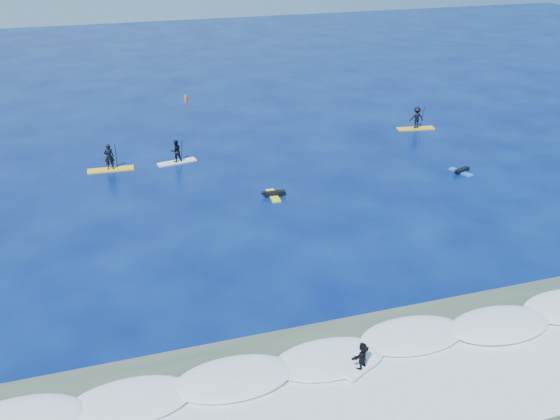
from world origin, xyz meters
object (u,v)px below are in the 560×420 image
object	(u,v)px
sup_paddler_center	(176,153)
prone_paddler_near	(273,194)
sup_paddler_right	(417,119)
marker_buoy	(186,98)
wave_surfer	(362,358)
prone_paddler_far	(461,171)
sup_paddler_left	(110,161)

from	to	relation	value
sup_paddler_center	prone_paddler_near	distance (m)	9.32
sup_paddler_center	sup_paddler_right	size ratio (longest dim) A/B	0.90
prone_paddler_near	marker_buoy	world-z (taller)	marker_buoy
sup_paddler_center	wave_surfer	distance (m)	25.43
sup_paddler_right	marker_buoy	world-z (taller)	sup_paddler_right
prone_paddler_far	wave_surfer	size ratio (longest dim) A/B	1.09
sup_paddler_center	wave_surfer	bearing A→B (deg)	-92.49
marker_buoy	sup_paddler_left	bearing A→B (deg)	-116.73
sup_paddler_right	wave_surfer	distance (m)	31.91
wave_surfer	prone_paddler_near	bearing A→B (deg)	55.13
prone_paddler_far	sup_paddler_center	bearing A→B (deg)	46.73
prone_paddler_far	marker_buoy	size ratio (longest dim) A/B	2.67
sup_paddler_left	sup_paddler_center	world-z (taller)	sup_paddler_left
sup_paddler_right	wave_surfer	bearing A→B (deg)	-113.82
sup_paddler_left	sup_paddler_right	bearing A→B (deg)	6.54
sup_paddler_center	wave_surfer	world-z (taller)	sup_paddler_center
prone_paddler_far	prone_paddler_near	bearing A→B (deg)	69.11
sup_paddler_left	marker_buoy	size ratio (longest dim) A/B	4.54
prone_paddler_far	sup_paddler_left	bearing A→B (deg)	51.08
prone_paddler_near	prone_paddler_far	bearing A→B (deg)	-87.50
sup_paddler_left	prone_paddler_near	xyz separation A→B (m)	(9.74, -7.80, -0.56)
prone_paddler_near	wave_surfer	xyz separation A→B (m)	(-1.63, -17.37, 0.59)
sup_paddler_center	prone_paddler_near	bearing A→B (deg)	-67.55
sup_paddler_left	sup_paddler_center	size ratio (longest dim) A/B	1.12
sup_paddler_center	sup_paddler_right	distance (m)	20.60
sup_paddler_left	prone_paddler_near	world-z (taller)	sup_paddler_left
sup_paddler_left	sup_paddler_right	distance (m)	25.31
sup_paddler_right	prone_paddler_near	bearing A→B (deg)	-139.71
prone_paddler_near	marker_buoy	distance (m)	24.05
prone_paddler_near	prone_paddler_far	world-z (taller)	prone_paddler_near
sup_paddler_right	marker_buoy	distance (m)	22.38
sup_paddler_right	prone_paddler_near	distance (m)	18.23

